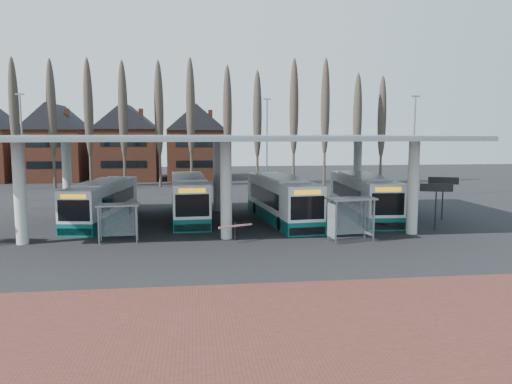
{
  "coord_description": "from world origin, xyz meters",
  "views": [
    {
      "loc": [
        -1.96,
        -27.75,
        6.49
      ],
      "look_at": [
        2.41,
        7.0,
        2.33
      ],
      "focal_mm": 35.0,
      "sensor_mm": 36.0,
      "label": 1
    }
  ],
  "objects": [
    {
      "name": "info_sign_0",
      "position": [
        14.07,
        3.43,
        2.63
      ],
      "size": [
        2.05,
        0.73,
        3.14
      ],
      "rotation": [
        0.0,
        0.0,
        -0.3
      ],
      "color": "black",
      "rests_on": "ground"
    },
    {
      "name": "bus_3",
      "position": [
        11.08,
        9.42,
        1.55
      ],
      "size": [
        3.18,
        11.92,
        3.28
      ],
      "rotation": [
        0.0,
        0.0,
        -0.06
      ],
      "color": "white",
      "rests_on": "ground"
    },
    {
      "name": "lamp_post_c",
      "position": [
        20.0,
        20.0,
        5.34
      ],
      "size": [
        0.8,
        0.16,
        10.17
      ],
      "color": "slate",
      "rests_on": "ground"
    },
    {
      "name": "poplar_row",
      "position": [
        0.0,
        33.0,
        8.78
      ],
      "size": [
        45.1,
        1.1,
        14.5
      ],
      "color": "#473D33",
      "rests_on": "ground"
    },
    {
      "name": "brick_strip",
      "position": [
        0.0,
        -12.0,
        0.01
      ],
      "size": [
        70.0,
        10.0,
        0.03
      ],
      "primitive_type": "cube",
      "color": "brown",
      "rests_on": "ground"
    },
    {
      "name": "station_canopy",
      "position": [
        0.0,
        8.0,
        5.68
      ],
      "size": [
        32.0,
        16.0,
        6.34
      ],
      "color": "silver",
      "rests_on": "ground"
    },
    {
      "name": "bus_1",
      "position": [
        -2.33,
        10.45,
        1.54
      ],
      "size": [
        3.03,
        11.84,
        3.26
      ],
      "rotation": [
        0.0,
        0.0,
        0.04
      ],
      "color": "white",
      "rests_on": "ground"
    },
    {
      "name": "townhouse_row",
      "position": [
        -15.75,
        44.0,
        5.94
      ],
      "size": [
        36.8,
        10.3,
        12.25
      ],
      "color": "brown",
      "rests_on": "ground"
    },
    {
      "name": "shelter_1",
      "position": [
        -6.45,
        2.35,
        1.68
      ],
      "size": [
        2.56,
        1.4,
        2.31
      ],
      "rotation": [
        0.0,
        0.0,
        0.06
      ],
      "color": "gray",
      "rests_on": "ground"
    },
    {
      "name": "bus_0",
      "position": [
        -8.62,
        9.57,
        1.42
      ],
      "size": [
        3.87,
        11.05,
        3.01
      ],
      "rotation": [
        0.0,
        0.0,
        -0.15
      ],
      "color": "white",
      "rests_on": "ground"
    },
    {
      "name": "barrier",
      "position": [
        0.48,
        1.54,
        0.88
      ],
      "size": [
        2.08,
        1.11,
        1.14
      ],
      "rotation": [
        0.0,
        0.0,
        0.46
      ],
      "color": "black",
      "rests_on": "ground"
    },
    {
      "name": "ground",
      "position": [
        0.0,
        0.0,
        0.0
      ],
      "size": [
        140.0,
        140.0,
        0.0
      ],
      "primitive_type": "plane",
      "color": "black",
      "rests_on": "ground"
    },
    {
      "name": "info_sign_1",
      "position": [
        16.57,
        7.27,
        2.7
      ],
      "size": [
        2.07,
        0.87,
        3.22
      ],
      "rotation": [
        0.0,
        0.0,
        -0.36
      ],
      "color": "black",
      "rests_on": "ground"
    },
    {
      "name": "shelter_2",
      "position": [
        7.34,
        0.91,
        1.92
      ],
      "size": [
        3.02,
        1.82,
        2.64
      ],
      "rotation": [
        0.0,
        0.0,
        0.15
      ],
      "color": "gray",
      "rests_on": "ground"
    },
    {
      "name": "bus_2",
      "position": [
        4.47,
        8.42,
        1.55
      ],
      "size": [
        3.75,
        12.06,
        3.29
      ],
      "rotation": [
        0.0,
        0.0,
        0.1
      ],
      "color": "white",
      "rests_on": "ground"
    },
    {
      "name": "lamp_post_a",
      "position": [
        -18.0,
        22.0,
        5.34
      ],
      "size": [
        0.8,
        0.16,
        10.17
      ],
      "color": "slate",
      "rests_on": "ground"
    },
    {
      "name": "lamp_post_b",
      "position": [
        6.0,
        26.0,
        5.34
      ],
      "size": [
        0.8,
        0.16,
        10.17
      ],
      "color": "slate",
      "rests_on": "ground"
    }
  ]
}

